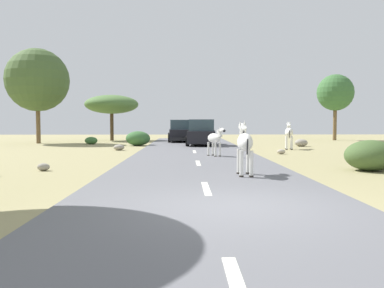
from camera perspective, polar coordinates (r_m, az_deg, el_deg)
The scene contains 18 objects.
ground_plane at distance 7.93m, azimuth 5.79°, elevation -8.82°, with size 90.00×90.00×0.00m, color #998E60.
road at distance 7.89m, azimuth 2.74°, elevation -8.69°, with size 6.00×64.00×0.05m, color slate.
lane_markings at distance 6.91m, azimuth 3.29°, elevation -10.15°, with size 0.16×56.00×0.01m.
zebra_0 at distance 18.98m, azimuth 3.21°, elevation 0.75°, with size 0.88×1.33×1.36m.
zebra_1 at distance 12.31m, azimuth 7.29°, elevation 0.17°, with size 0.47×1.71×1.61m.
zebra_3 at distance 25.15m, azimuth 13.27°, elevation 1.55°, with size 0.68×1.74×1.66m.
car_0 at distance 32.94m, azimuth -1.59°, elevation 1.73°, with size 2.16×4.41×1.74m.
car_1 at distance 27.88m, azimuth 1.37°, elevation 1.48°, with size 2.24×4.45×1.74m.
tree_4 at distance 33.34m, azimuth -20.63°, elevation 8.28°, with size 4.71×4.71×7.12m.
tree_6 at distance 36.43m, azimuth -11.07°, elevation 5.39°, with size 4.61×4.61×3.95m.
tree_7 at distance 38.74m, azimuth 19.24°, elevation 6.71°, with size 3.21×3.21×5.82m.
bush_0 at distance 30.72m, azimuth -13.79°, elevation 0.46°, with size 0.90×0.81×0.54m, color #386633.
bush_1 at distance 14.95m, azimuth 23.50°, elevation -1.46°, with size 1.72×1.54×1.03m, color #425B2D.
bush_2 at distance 28.33m, azimuth -7.49°, elevation 0.77°, with size 1.66×1.49×1.00m, color #386633.
rock_0 at distance 14.60m, azimuth -19.87°, elevation -3.02°, with size 0.41×0.30×0.26m, color gray.
rock_1 at distance 28.18m, azimuth 14.88°, elevation 0.16°, with size 0.85×0.67×0.49m, color gray.
rock_2 at distance 23.98m, azimuth -10.09°, elevation -0.46°, with size 0.62×0.56×0.33m, color gray.
rock_3 at distance 21.29m, azimuth 12.24°, elevation -1.05°, with size 0.43×0.30×0.25m, color #A89E8C.
Camera 1 is at (-0.92, -7.71, 1.64)m, focal length 38.52 mm.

